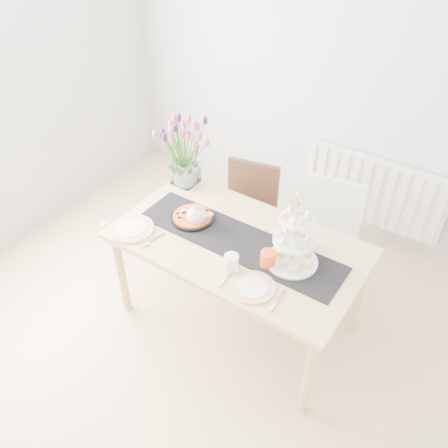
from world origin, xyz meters
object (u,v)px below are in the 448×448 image
Objects in this scene: radiator at (373,191)px; teapot at (197,215)px; tart_tin at (192,217)px; plate_right at (253,287)px; mug_white at (231,263)px; plate_left at (132,229)px; tulip_vase at (183,143)px; dining_table at (238,250)px; mug_orange at (268,259)px; chair_white at (326,231)px; cream_jug at (295,238)px; cake_stand at (293,246)px; chair_brown at (248,208)px.

radiator is 1.68m from teapot.
tart_tin is 0.74m from plate_right.
mug_white is (0.43, -0.23, -0.02)m from teapot.
tart_tin is 0.41m from plate_left.
plate_left is (0.05, -0.63, -0.33)m from tulip_vase.
plate_left is (-0.75, -0.06, -0.05)m from mug_white.
tart_tin is 0.54m from mug_white.
mug_orange is at bearing -18.29° from dining_table.
teapot is at bearing -179.40° from dining_table.
radiator is 1.60m from mug_orange.
plate_right is at bearing -102.07° from chair_white.
plate_right is at bearing -110.12° from cream_jug.
plate_right is (0.98, -0.63, -0.33)m from tulip_vase.
tulip_vase is 5.82× the size of mug_white.
tart_tin is (-0.68, -0.17, -0.03)m from cream_jug.
cake_stand reaches higher than radiator.
chair_brown is at bearing 69.19° from mug_orange.
cream_jug is 0.47m from mug_white.
chair_white reaches higher than plate_left.
tulip_vase is at bearing 133.78° from tart_tin.
cake_stand is (0.69, -0.63, 0.40)m from chair_brown.
cake_stand reaches higher than plate_left.
mug_orange is at bearing -31.88° from teapot.
dining_table is 0.71m from plate_left.
plate_left reaches higher than plate_right.
tart_tin is at bearing -179.90° from cake_stand.
cream_jug is at bearing -6.99° from teapot.
mug_orange is at bearing 70.42° from mug_white.
teapot is 0.49m from mug_white.
chair_brown is 0.69m from tart_tin.
plate_right is (0.19, -0.06, -0.05)m from mug_white.
cake_stand is at bearing -54.36° from chair_brown.
teapot is 0.66m from cream_jug.
chair_brown is at bearing 122.96° from plate_right.
plate_right is (0.29, -0.29, 0.08)m from dining_table.
chair_white is 0.99m from teapot.
teapot is at bearing -143.60° from chair_white.
cake_stand is 1.57× the size of plate_left.
radiator is 5.46× the size of teapot.
tart_tin is at bearing 111.47° from mug_orange.
mug_white is (-0.27, -0.25, -0.08)m from cake_stand.
tulip_vase reaches higher than cake_stand.
dining_table is (-0.41, -1.47, 0.22)m from radiator.
radiator is 4.09× the size of tart_tin.
dining_table is at bearing -75.83° from chair_brown.
teapot reaches higher than plate_right.
tulip_vase is 1.32× the size of cake_stand.
tulip_vase reaches higher than plate_right.
radiator and dining_table have the same top height.
chair_brown is 0.73m from teapot.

